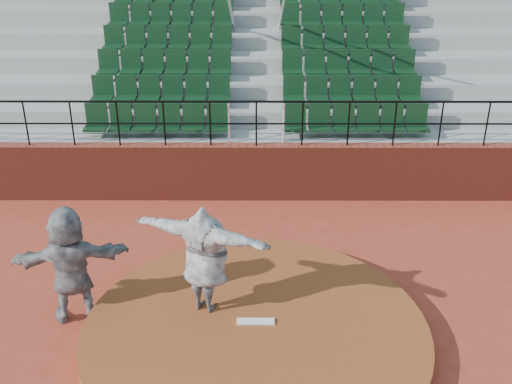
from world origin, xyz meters
TOP-DOWN VIEW (x-y plane):
  - ground at (0.00, 0.00)m, footprint 90.00×90.00m
  - pitchers_mound at (0.00, 0.00)m, footprint 5.50×5.50m
  - pitching_rubber at (0.00, 0.15)m, footprint 0.60×0.15m
  - boundary_wall at (0.00, 5.00)m, footprint 24.00×0.30m
  - wall_railing at (0.00, 5.00)m, footprint 24.04×0.05m
  - seating_deck at (0.00, 8.65)m, footprint 24.00×5.97m
  - pitcher at (-0.81, 0.55)m, footprint 2.38×1.48m
  - fielder at (-2.99, 0.64)m, footprint 1.98×0.98m

SIDE VIEW (x-z plane):
  - ground at x=0.00m, z-range 0.00..0.00m
  - pitchers_mound at x=0.00m, z-range 0.00..0.25m
  - pitching_rubber at x=0.00m, z-range 0.25..0.28m
  - boundary_wall at x=0.00m, z-range 0.00..1.30m
  - fielder at x=-2.99m, z-range 0.00..2.04m
  - pitcher at x=-0.81m, z-range 0.25..2.13m
  - seating_deck at x=0.00m, z-range -0.87..3.76m
  - wall_railing at x=0.00m, z-range 1.52..2.54m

